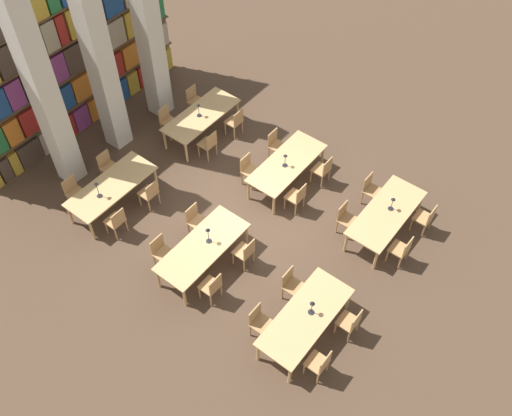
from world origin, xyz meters
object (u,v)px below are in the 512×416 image
object	(u,v)px
chair_21	(168,120)
pillar_left	(41,87)
pillar_center	(97,52)
chair_7	(371,189)
chair_5	(346,218)
chair_8	(212,286)
chair_11	(196,220)
reading_table_5	(201,116)
reading_table_2	(203,248)
desk_lamp_2	(208,233)
chair_20	(209,144)
reading_table_0	(305,318)
chair_16	(116,221)
chair_0	(319,363)
chair_14	(323,170)
desk_lamp_4	(97,187)
chair_13	(249,169)
reading_table_3	(287,164)
chair_18	(150,193)
chair_12	(297,197)
chair_4	(402,249)
desk_lamp_1	(393,202)
chair_2	(350,322)
chair_19	(108,166)
chair_23	(195,100)
chair_10	(245,252)
chair_9	(162,252)
reading_table_4	(112,187)
desk_lamp_3	(285,158)
chair_1	(259,321)
chair_17	(74,192)
chair_22	(235,121)
chair_3	(291,284)
reading_table_1	(386,214)
pillar_right	(147,21)
desk_lamp_0	(312,305)
chair_15	(276,144)
chair_6	(425,218)

from	to	relation	value
chair_21	pillar_left	bearing A→B (deg)	-17.89
pillar_center	chair_7	distance (m)	7.65
chair_5	chair_8	xyz separation A→B (m)	(-3.50, 1.30, 0.00)
chair_11	reading_table_5	bearing A→B (deg)	-140.81
reading_table_2	desk_lamp_2	world-z (taller)	desk_lamp_2
chair_20	chair_21	world-z (taller)	same
reading_table_0	chair_16	xyz separation A→B (m)	(-0.58, 5.19, -0.17)
chair_0	reading_table_0	bearing A→B (deg)	52.43
pillar_center	chair_14	distance (m)	6.42
pillar_left	desk_lamp_4	bearing A→B (deg)	-103.11
chair_0	chair_7	bearing A→B (deg)	18.74
chair_13	desk_lamp_4	size ratio (longest dim) A/B	1.78
reading_table_3	chair_18	world-z (taller)	chair_18
chair_21	chair_5	bearing A→B (deg)	90.90
chair_8	chair_12	xyz separation A→B (m)	(3.32, 0.04, 0.00)
chair_4	desk_lamp_1	xyz separation A→B (m)	(0.73, 0.75, 0.51)
pillar_left	chair_4	distance (m)	9.20
reading_table_0	chair_4	bearing A→B (deg)	-13.54
chair_2	chair_14	size ratio (longest dim) A/B	1.00
chair_19	desk_lamp_4	size ratio (longest dim) A/B	1.78
chair_5	chair_14	bearing A→B (deg)	-127.21
chair_13	chair_23	distance (m)	3.25
pillar_left	chair_10	distance (m)	6.08
chair_9	reading_table_4	distance (m)	2.36
pillar_left	desk_lamp_3	size ratio (longest dim) A/B	14.35
chair_0	chair_18	distance (m)	6.07
chair_1	chair_17	size ratio (longest dim) A/B	1.00
chair_22	chair_20	bearing A→B (deg)	180.00
chair_3	reading_table_4	bearing A→B (deg)	-83.87
chair_9	chair_16	distance (m)	1.51
desk_lamp_4	reading_table_4	bearing A→B (deg)	6.09
chair_12	chair_19	size ratio (longest dim) A/B	1.00
desk_lamp_2	reading_table_5	world-z (taller)	desk_lamp_2
pillar_left	reading_table_1	size ratio (longest dim) A/B	2.53
pillar_right	chair_11	world-z (taller)	pillar_right
chair_10	reading_table_2	bearing A→B (deg)	128.26
desk_lamp_3	chair_23	distance (m)	3.91
pillar_center	pillar_right	world-z (taller)	same
reading_table_1	chair_10	world-z (taller)	chair_10
desk_lamp_0	reading_table_0	bearing A→B (deg)	165.09
desk_lamp_3	reading_table_4	size ratio (longest dim) A/B	0.18
reading_table_3	chair_2	bearing A→B (deg)	-127.13
chair_0	chair_11	xyz separation A→B (m)	(1.23, 4.45, 0.00)
chair_15	chair_18	world-z (taller)	same
chair_22	desk_lamp_0	bearing A→B (deg)	-126.42
chair_6	chair_19	bearing A→B (deg)	115.62
chair_13	chair_18	world-z (taller)	same
chair_3	chair_18	distance (m)	4.42
desk_lamp_4	pillar_center	bearing A→B (deg)	39.17
desk_lamp_3	chair_19	xyz separation A→B (m)	(-2.70, 3.81, -0.51)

